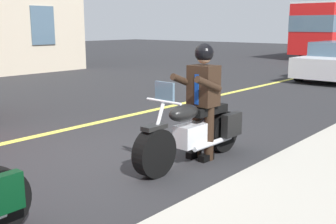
% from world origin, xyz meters
% --- Properties ---
extents(ground_plane, '(80.00, 80.00, 0.00)m').
position_xyz_m(ground_plane, '(0.00, 0.00, 0.00)').
color(ground_plane, '#28282B').
extents(lane_center_stripe, '(60.00, 0.16, 0.01)m').
position_xyz_m(lane_center_stripe, '(0.00, -2.00, 0.01)').
color(lane_center_stripe, '#E5DB4C').
rests_on(lane_center_stripe, ground_plane).
extents(motorcycle_main, '(2.21, 0.61, 1.26)m').
position_xyz_m(motorcycle_main, '(-0.59, 1.04, 0.45)').
color(motorcycle_main, black).
rests_on(motorcycle_main, ground_plane).
extents(rider_main, '(0.63, 0.55, 1.74)m').
position_xyz_m(rider_main, '(-0.78, 1.04, 1.04)').
color(rider_main, black).
rests_on(rider_main, ground_plane).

